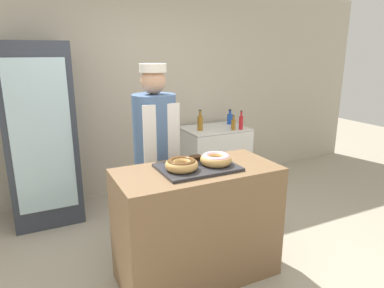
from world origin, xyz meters
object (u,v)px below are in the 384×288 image
(donut_light_glaze, at_px, (216,159))
(brownie_back_right, at_px, (196,158))
(baker_person, at_px, (156,154))
(chest_freezer, at_px, (214,157))
(beverage_fridge, at_px, (40,135))
(brownie_back_left, at_px, (182,160))
(bottle_red, at_px, (241,122))
(bottle_amber, at_px, (200,122))
(donut_chocolate_glaze, at_px, (182,164))
(serving_tray, at_px, (198,167))
(bottle_amber_b, at_px, (233,124))
(bottle_blue, at_px, (230,118))

(donut_light_glaze, bearing_deg, brownie_back_right, 115.05)
(baker_person, height_order, chest_freezer, baker_person)
(beverage_fridge, distance_m, chest_freezer, 2.29)
(brownie_back_left, xyz_separation_m, bottle_red, (1.49, 1.33, -0.06))
(beverage_fridge, distance_m, bottle_amber, 1.96)
(brownie_back_left, relative_size, beverage_fridge, 0.04)
(baker_person, relative_size, chest_freezer, 2.04)
(donut_chocolate_glaze, distance_m, beverage_fridge, 1.98)
(donut_chocolate_glaze, distance_m, baker_person, 0.69)
(donut_light_glaze, distance_m, beverage_fridge, 2.13)
(beverage_fridge, bearing_deg, bottle_amber, -1.41)
(bottle_amber, bearing_deg, chest_freezer, 11.98)
(brownie_back_right, height_order, baker_person, baker_person)
(serving_tray, relative_size, chest_freezer, 0.71)
(brownie_back_left, relative_size, bottle_amber_b, 0.42)
(brownie_back_left, height_order, chest_freezer, brownie_back_left)
(baker_person, relative_size, bottle_blue, 8.24)
(serving_tray, distance_m, chest_freezer, 2.15)
(serving_tray, bearing_deg, brownie_back_right, 66.29)
(donut_light_glaze, bearing_deg, beverage_fridge, 124.67)
(bottle_blue, bearing_deg, brownie_back_left, -132.17)
(brownie_back_left, xyz_separation_m, bottle_amber, (0.96, 1.53, -0.05))
(serving_tray, height_order, beverage_fridge, beverage_fridge)
(brownie_back_right, distance_m, bottle_blue, 2.21)
(donut_light_glaze, xyz_separation_m, baker_person, (-0.27, 0.68, -0.11))
(brownie_back_left, bearing_deg, serving_tray, -66.29)
(bottle_amber, distance_m, bottle_amber_b, 0.45)
(baker_person, distance_m, bottle_red, 1.75)
(donut_chocolate_glaze, relative_size, bottle_amber, 0.92)
(baker_person, relative_size, bottle_amber, 6.37)
(bottle_amber, height_order, bottle_amber_b, bottle_amber)
(serving_tray, xyz_separation_m, donut_chocolate_glaze, (-0.15, -0.03, 0.06))
(serving_tray, height_order, chest_freezer, serving_tray)
(beverage_fridge, xyz_separation_m, bottle_amber, (1.96, -0.05, -0.03))
(donut_chocolate_glaze, height_order, brownie_back_left, donut_chocolate_glaze)
(donut_chocolate_glaze, bearing_deg, brownie_back_left, 64.95)
(brownie_back_right, relative_size, baker_person, 0.05)
(baker_person, distance_m, bottle_amber_b, 1.66)
(chest_freezer, xyz_separation_m, bottle_amber, (-0.26, -0.05, 0.53))
(donut_chocolate_glaze, height_order, brownie_back_right, donut_chocolate_glaze)
(donut_chocolate_glaze, relative_size, chest_freezer, 0.30)
(donut_light_glaze, xyz_separation_m, brownie_back_left, (-0.22, 0.18, -0.03))
(donut_chocolate_glaze, xyz_separation_m, brownie_back_left, (0.08, 0.18, -0.03))
(donut_chocolate_glaze, distance_m, brownie_back_right, 0.28)
(donut_chocolate_glaze, distance_m, bottle_blue, 2.49)
(baker_person, distance_m, bottle_blue, 1.99)
(bottle_red, bearing_deg, beverage_fridge, 174.45)
(bottle_blue, bearing_deg, serving_tray, -128.50)
(beverage_fridge, bearing_deg, chest_freezer, 0.17)
(brownie_back_left, height_order, bottle_amber, bottle_amber)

